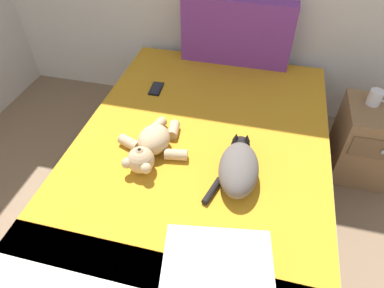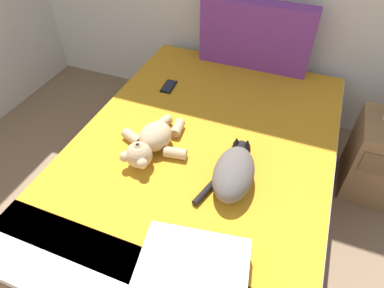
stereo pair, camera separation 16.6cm
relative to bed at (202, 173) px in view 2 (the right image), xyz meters
name	(u,v)px [view 2 (the right image)]	position (x,y,z in m)	size (l,w,h in m)	color
bed	(202,173)	(0.00, 0.00, 0.00)	(1.42, 1.99, 0.48)	olive
patterned_cushion	(256,35)	(0.04, 0.91, 0.47)	(0.76, 0.13, 0.45)	#72338C
cat	(234,171)	(0.23, -0.20, 0.32)	(0.25, 0.43, 0.15)	#59514C
teddy_bear	(151,142)	(-0.23, -0.15, 0.31)	(0.39, 0.45, 0.15)	tan
cell_phone	(169,86)	(-0.40, 0.43, 0.25)	(0.08, 0.15, 0.01)	black
throw_pillow	(193,270)	(0.22, -0.71, 0.30)	(0.40, 0.28, 0.11)	white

